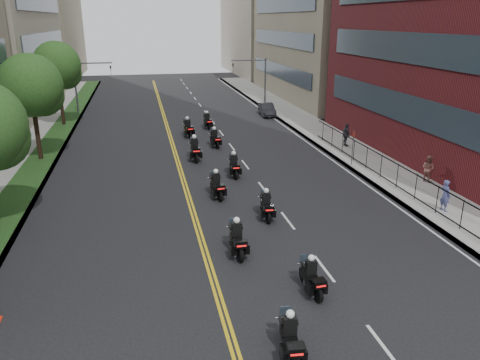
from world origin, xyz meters
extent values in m
cube|color=gray|center=(12.00, 25.00, 0.07)|extent=(4.00, 90.00, 0.15)
cube|color=gray|center=(-12.00, 25.00, 0.07)|extent=(4.00, 90.00, 0.15)
cube|color=#1C3C16|center=(-11.20, 25.00, 0.17)|extent=(2.00, 90.00, 0.04)
cube|color=#333F4C|center=(13.95, 17.00, 3.50)|extent=(0.12, 25.80, 1.80)
cube|color=#333F4C|center=(13.95, 17.00, 7.50)|extent=(0.12, 25.80, 1.80)
cube|color=#333F4C|center=(13.95, 48.00, 3.50)|extent=(0.12, 24.08, 1.80)
cube|color=#333F4C|center=(13.95, 48.00, 7.50)|extent=(0.12, 24.08, 1.80)
cube|color=#333F4C|center=(13.95, 48.00, 11.50)|extent=(0.12, 24.08, 1.80)
cube|color=gray|center=(21.50, 78.00, 13.00)|extent=(15.00, 28.00, 26.00)
cube|color=#333F4C|center=(-13.95, 48.00, 3.50)|extent=(0.12, 24.08, 1.80)
cube|color=#333F4C|center=(-13.95, 48.00, 7.50)|extent=(0.12, 24.08, 1.80)
cube|color=#333F4C|center=(-13.95, 48.00, 11.50)|extent=(0.12, 24.08, 1.80)
cube|color=black|center=(11.00, 12.00, 1.60)|extent=(0.05, 28.00, 0.05)
cube|color=black|center=(11.00, 12.00, 0.30)|extent=(0.05, 28.00, 0.05)
cylinder|color=black|center=(-11.20, 24.00, 2.55)|extent=(0.32, 0.32, 5.11)
sphere|color=#1D4D19|center=(-11.20, 24.00, 5.47)|extent=(4.40, 4.40, 4.40)
sphere|color=#1D4D19|center=(-10.60, 24.40, 4.75)|extent=(3.08, 3.08, 3.08)
cylinder|color=black|center=(-11.20, 36.00, 2.69)|extent=(0.32, 0.32, 5.39)
sphere|color=#1D4D19|center=(-11.20, 36.00, 5.78)|extent=(4.40, 4.40, 4.40)
sphere|color=#1D4D19|center=(-10.60, 36.40, 5.00)|extent=(3.08, 3.08, 3.08)
cylinder|color=#3F3F44|center=(10.50, 42.00, 2.80)|extent=(0.18, 0.18, 5.60)
cylinder|color=#3F3F44|center=(8.50, 42.00, 5.40)|extent=(4.00, 0.14, 0.14)
imported|color=black|center=(6.70, 42.00, 4.60)|extent=(0.16, 0.20, 1.00)
cylinder|color=#3F3F44|center=(-10.50, 42.00, 2.80)|extent=(0.18, 0.18, 5.60)
cylinder|color=#3F3F44|center=(-8.50, 42.00, 5.40)|extent=(4.00, 0.14, 0.14)
imported|color=black|center=(-6.70, 42.00, 4.60)|extent=(0.16, 0.20, 1.00)
cylinder|color=black|center=(0.23, 0.99, 0.32)|extent=(0.19, 0.65, 0.64)
cube|color=black|center=(0.15, 0.24, 0.58)|extent=(0.52, 1.30, 0.38)
cube|color=silver|center=(0.16, 0.28, 0.37)|extent=(0.41, 0.55, 0.28)
cube|color=black|center=(0.08, -0.51, 0.81)|extent=(0.53, 0.44, 0.30)
cube|color=red|center=(0.06, -0.71, 0.79)|extent=(0.38, 0.07, 0.07)
cube|color=black|center=(0.16, 0.28, 1.06)|extent=(0.44, 0.30, 0.58)
sphere|color=white|center=(0.16, 0.29, 1.45)|extent=(0.27, 0.27, 0.27)
cylinder|color=black|center=(2.07, 2.77, 0.31)|extent=(0.16, 0.62, 0.62)
cylinder|color=black|center=(2.00, 4.22, 0.31)|extent=(0.16, 0.62, 0.62)
cube|color=black|center=(2.04, 3.49, 0.56)|extent=(0.44, 1.24, 0.36)
cube|color=silver|center=(2.03, 3.54, 0.35)|extent=(0.37, 0.51, 0.27)
cube|color=black|center=(2.07, 2.77, 0.78)|extent=(0.49, 0.40, 0.29)
cube|color=red|center=(2.08, 2.58, 0.76)|extent=(0.36, 0.04, 0.06)
cube|color=black|center=(2.03, 3.54, 1.02)|extent=(0.41, 0.27, 0.56)
sphere|color=white|center=(2.03, 3.55, 1.40)|extent=(0.26, 0.26, 0.26)
cylinder|color=black|center=(-0.08, 6.29, 0.34)|extent=(0.15, 0.69, 0.69)
cylinder|color=black|center=(-0.06, 7.91, 0.34)|extent=(0.15, 0.69, 0.69)
cube|color=black|center=(-0.07, 7.10, 0.63)|extent=(0.44, 1.37, 0.40)
cube|color=silver|center=(-0.07, 7.15, 0.39)|extent=(0.39, 0.56, 0.30)
cube|color=black|center=(-0.08, 6.29, 0.87)|extent=(0.53, 0.43, 0.32)
cube|color=red|center=(-0.08, 6.08, 0.85)|extent=(0.41, 0.04, 0.07)
cube|color=black|center=(-0.07, 7.15, 1.13)|extent=(0.45, 0.29, 0.63)
sphere|color=white|center=(-0.07, 7.16, 1.56)|extent=(0.29, 0.29, 0.29)
cylinder|color=black|center=(2.14, 9.89, 0.32)|extent=(0.19, 0.66, 0.65)
cylinder|color=black|center=(2.28, 11.40, 0.32)|extent=(0.19, 0.66, 0.65)
cube|color=black|center=(2.21, 10.64, 0.59)|extent=(0.52, 1.32, 0.38)
cube|color=silver|center=(2.22, 10.69, 0.37)|extent=(0.41, 0.55, 0.29)
cube|color=black|center=(2.14, 9.89, 0.82)|extent=(0.53, 0.44, 0.30)
cube|color=red|center=(2.12, 9.69, 0.80)|extent=(0.38, 0.06, 0.07)
cube|color=black|center=(2.22, 10.69, 1.07)|extent=(0.44, 0.30, 0.59)
sphere|color=white|center=(2.22, 10.70, 1.47)|extent=(0.28, 0.28, 0.28)
cylinder|color=black|center=(0.25, 13.36, 0.34)|extent=(0.21, 0.69, 0.68)
cylinder|color=black|center=(0.08, 14.95, 0.34)|extent=(0.21, 0.69, 0.68)
cube|color=black|center=(0.16, 14.15, 0.62)|extent=(0.56, 1.39, 0.40)
cube|color=silver|center=(0.16, 14.20, 0.39)|extent=(0.44, 0.59, 0.30)
cube|color=black|center=(0.25, 13.36, 0.86)|extent=(0.56, 0.47, 0.32)
cube|color=red|center=(0.27, 13.15, 0.84)|extent=(0.40, 0.07, 0.07)
cube|color=black|center=(0.16, 14.20, 1.12)|extent=(0.47, 0.33, 0.62)
sphere|color=white|center=(0.16, 14.21, 1.54)|extent=(0.29, 0.29, 0.29)
cylinder|color=black|center=(1.89, 16.94, 0.34)|extent=(0.17, 0.68, 0.68)
cylinder|color=black|center=(1.96, 18.54, 0.34)|extent=(0.17, 0.68, 0.68)
cube|color=black|center=(1.92, 17.74, 0.62)|extent=(0.48, 1.37, 0.40)
cube|color=silver|center=(1.93, 17.79, 0.39)|extent=(0.40, 0.57, 0.30)
cube|color=black|center=(1.89, 16.94, 0.86)|extent=(0.54, 0.44, 0.32)
cube|color=red|center=(1.88, 16.73, 0.84)|extent=(0.40, 0.05, 0.07)
cube|color=black|center=(1.93, 17.79, 1.12)|extent=(0.45, 0.30, 0.62)
sphere|color=white|center=(1.93, 17.80, 1.54)|extent=(0.29, 0.29, 0.29)
cylinder|color=black|center=(-0.15, 21.11, 0.38)|extent=(0.16, 0.76, 0.76)
cylinder|color=black|center=(-0.16, 22.91, 0.38)|extent=(0.16, 0.76, 0.76)
cube|color=black|center=(-0.16, 22.01, 0.69)|extent=(0.48, 1.51, 0.45)
cube|color=silver|center=(-0.16, 22.07, 0.44)|extent=(0.43, 0.62, 0.34)
cube|color=black|center=(-0.15, 21.11, 0.96)|extent=(0.58, 0.47, 0.36)
cube|color=red|center=(-0.15, 20.88, 0.94)|extent=(0.45, 0.04, 0.08)
cube|color=black|center=(-0.16, 22.07, 1.25)|extent=(0.49, 0.32, 0.69)
sphere|color=white|center=(-0.16, 22.08, 1.72)|extent=(0.32, 0.32, 0.32)
cylinder|color=black|center=(1.95, 24.58, 0.33)|extent=(0.21, 0.68, 0.66)
cylinder|color=black|center=(1.76, 26.13, 0.33)|extent=(0.21, 0.68, 0.66)
cube|color=black|center=(1.86, 25.35, 0.61)|extent=(0.56, 1.36, 0.39)
cube|color=silver|center=(1.85, 25.40, 0.38)|extent=(0.43, 0.58, 0.29)
cube|color=black|center=(1.95, 24.58, 0.84)|extent=(0.55, 0.47, 0.31)
cube|color=red|center=(1.97, 24.37, 0.82)|extent=(0.39, 0.08, 0.07)
cube|color=black|center=(1.85, 25.40, 1.09)|extent=(0.46, 0.32, 0.61)
sphere|color=white|center=(1.85, 25.41, 1.51)|extent=(0.28, 0.28, 0.28)
cylinder|color=black|center=(0.20, 28.41, 0.36)|extent=(0.23, 0.74, 0.72)
cylinder|color=black|center=(0.00, 30.10, 0.36)|extent=(0.23, 0.74, 0.72)
cube|color=black|center=(0.10, 29.25, 0.66)|extent=(0.62, 1.48, 0.43)
cube|color=silver|center=(0.10, 29.31, 0.41)|extent=(0.47, 0.63, 0.32)
cube|color=black|center=(0.20, 28.41, 0.91)|extent=(0.60, 0.51, 0.34)
cube|color=red|center=(0.23, 28.19, 0.89)|extent=(0.43, 0.08, 0.07)
cube|color=black|center=(0.10, 29.31, 1.19)|extent=(0.50, 0.35, 0.66)
sphere|color=white|center=(0.10, 29.32, 1.64)|extent=(0.31, 0.31, 0.31)
cylinder|color=black|center=(2.30, 31.36, 0.34)|extent=(0.19, 0.68, 0.67)
cylinder|color=black|center=(2.17, 32.94, 0.34)|extent=(0.19, 0.68, 0.67)
cube|color=black|center=(2.24, 32.15, 0.61)|extent=(0.53, 1.37, 0.40)
cube|color=silver|center=(2.24, 32.20, 0.39)|extent=(0.42, 0.57, 0.30)
cube|color=black|center=(2.30, 31.36, 0.85)|extent=(0.55, 0.46, 0.32)
cube|color=red|center=(2.32, 31.15, 0.83)|extent=(0.40, 0.06, 0.07)
cube|color=black|center=(2.24, 32.20, 1.11)|extent=(0.46, 0.31, 0.61)
sphere|color=white|center=(2.23, 32.21, 1.53)|extent=(0.29, 0.29, 0.29)
imported|color=black|center=(9.40, 37.01, 0.64)|extent=(1.66, 4.00, 1.29)
imported|color=#474C83|center=(11.64, 9.25, 1.00)|extent=(0.49, 0.67, 1.71)
imported|color=#9C5F55|center=(13.50, 13.69, 0.99)|extent=(0.91, 1.00, 1.69)
imported|color=#3A3940|center=(12.10, 22.82, 1.07)|extent=(0.52, 1.11, 1.84)
camera|label=1|loc=(-3.81, -11.07, 9.83)|focal=35.00mm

